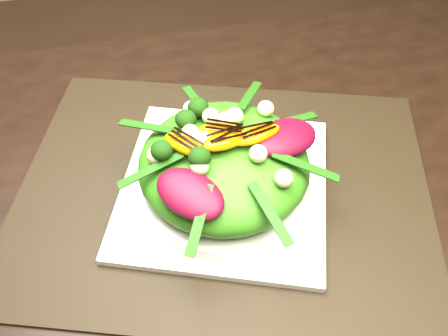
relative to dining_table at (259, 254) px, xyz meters
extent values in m
cube|color=black|center=(0.00, 0.00, 0.00)|extent=(1.60, 0.90, 0.75)
cube|color=black|center=(-0.02, 0.09, 0.02)|extent=(0.62, 0.54, 0.00)
cube|color=silver|center=(-0.02, 0.09, 0.03)|extent=(0.33, 0.33, 0.01)
cylinder|color=silver|center=(-0.02, 0.09, 0.04)|extent=(0.26, 0.26, 0.02)
ellipsoid|color=#387B16|center=(-0.02, 0.09, 0.07)|extent=(0.24, 0.24, 0.07)
ellipsoid|color=#480718|center=(0.05, 0.08, 0.11)|extent=(0.09, 0.07, 0.02)
ellipsoid|color=orange|center=(-0.05, 0.12, 0.11)|extent=(0.06, 0.03, 0.02)
sphere|color=black|center=(-0.08, 0.11, 0.12)|extent=(0.04, 0.04, 0.04)
sphere|color=beige|center=(0.00, 0.05, 0.12)|extent=(0.02, 0.02, 0.02)
cube|color=black|center=(-0.05, 0.12, 0.12)|extent=(0.05, 0.01, 0.00)
camera|label=1|loc=(-0.10, -0.27, 0.51)|focal=38.00mm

